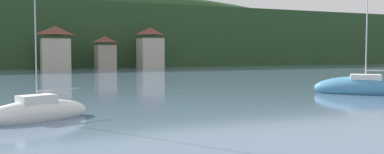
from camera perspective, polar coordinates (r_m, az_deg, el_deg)
wooded_hillside at (r=125.33m, az=-21.93°, el=4.31°), size 352.00×54.68×36.55m
shore_building_west at (r=88.56m, az=-17.82°, el=3.63°), size 5.62×5.30×8.68m
shore_building_westcentral at (r=89.87m, az=-11.53°, el=3.14°), size 3.90×4.77×6.80m
shore_building_central at (r=92.80m, az=-5.62°, el=3.81°), size 4.96×5.51×8.86m
sailboat_mid_2 at (r=38.78m, az=22.16°, el=-1.35°), size 7.80×7.49×9.58m
sailboat_mid_5 at (r=23.61m, az=-20.00°, el=-4.50°), size 5.94×3.75×7.64m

